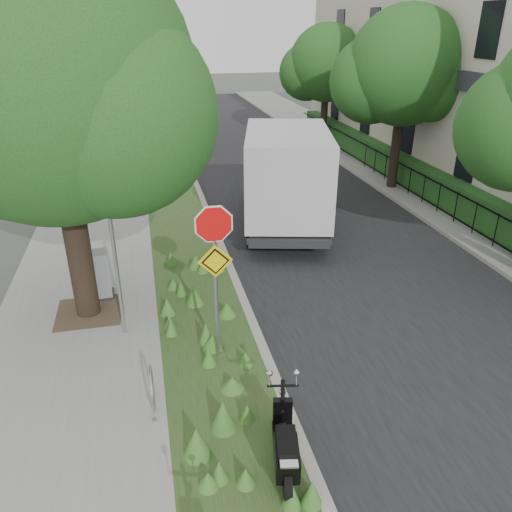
# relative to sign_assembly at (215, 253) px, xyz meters

# --- Properties ---
(ground) EXTENTS (120.00, 120.00, 0.00)m
(ground) POSITION_rel_sign_assembly_xyz_m (1.40, -0.58, -2.33)
(ground) COLOR #4C5147
(ground) RESTS_ON ground
(sidewalk_near) EXTENTS (3.50, 60.00, 0.12)m
(sidewalk_near) POSITION_rel_sign_assembly_xyz_m (-2.85, 9.42, -2.27)
(sidewalk_near) COLOR gray
(sidewalk_near) RESTS_ON ground
(verge) EXTENTS (2.00, 60.00, 0.12)m
(verge) POSITION_rel_sign_assembly_xyz_m (-0.10, 9.42, -2.27)
(verge) COLOR #2F411C
(verge) RESTS_ON ground
(kerb_near) EXTENTS (0.20, 60.00, 0.13)m
(kerb_near) POSITION_rel_sign_assembly_xyz_m (0.90, 9.42, -2.26)
(kerb_near) COLOR #9E9991
(kerb_near) RESTS_ON ground
(road) EXTENTS (7.00, 60.00, 0.01)m
(road) POSITION_rel_sign_assembly_xyz_m (4.40, 9.42, -2.32)
(road) COLOR black
(road) RESTS_ON ground
(kerb_far) EXTENTS (0.20, 60.00, 0.13)m
(kerb_far) POSITION_rel_sign_assembly_xyz_m (7.90, 9.42, -2.26)
(kerb_far) COLOR #9E9991
(kerb_far) RESTS_ON ground
(footpath_far) EXTENTS (3.20, 60.00, 0.12)m
(footpath_far) POSITION_rel_sign_assembly_xyz_m (9.60, 9.42, -2.27)
(footpath_far) COLOR gray
(footpath_far) RESTS_ON ground
(street_tree_main) EXTENTS (6.21, 5.54, 7.66)m
(street_tree_main) POSITION_rel_sign_assembly_xyz_m (-2.68, 2.28, 2.48)
(street_tree_main) COLOR black
(street_tree_main) RESTS_ON ground
(bare_post) EXTENTS (0.08, 0.08, 4.00)m
(bare_post) POSITION_rel_sign_assembly_xyz_m (-1.80, 1.22, -0.21)
(bare_post) COLOR #A5A8AD
(bare_post) RESTS_ON ground
(bike_hoop) EXTENTS (0.06, 0.78, 0.77)m
(bike_hoop) POSITION_rel_sign_assembly_xyz_m (-1.30, -1.18, -1.83)
(bike_hoop) COLOR #A5A8AD
(bike_hoop) RESTS_ON ground
(sign_assembly) EXTENTS (0.94, 0.08, 3.22)m
(sign_assembly) POSITION_rel_sign_assembly_xyz_m (0.00, 0.00, 0.00)
(sign_assembly) COLOR #A5A8AD
(sign_assembly) RESTS_ON ground
(fence_far) EXTENTS (0.04, 24.00, 1.00)m
(fence_far) POSITION_rel_sign_assembly_xyz_m (8.60, 9.42, -1.66)
(fence_far) COLOR black
(fence_far) RESTS_ON ground
(hedge_far) EXTENTS (1.00, 24.00, 1.10)m
(hedge_far) POSITION_rel_sign_assembly_xyz_m (9.30, 9.42, -1.66)
(hedge_far) COLOR #224F1C
(hedge_far) RESTS_ON footpath_far
(terrace_houses) EXTENTS (7.40, 26.40, 8.20)m
(terrace_houses) POSITION_rel_sign_assembly_xyz_m (12.89, 9.42, 1.83)
(terrace_houses) COLOR #BEB5A2
(terrace_houses) RESTS_ON ground
(far_tree_b) EXTENTS (4.83, 4.31, 6.56)m
(far_tree_b) POSITION_rel_sign_assembly_xyz_m (8.34, 9.46, 2.04)
(far_tree_b) COLOR black
(far_tree_b) RESTS_ON ground
(far_tree_c) EXTENTS (4.37, 3.89, 5.93)m
(far_tree_c) POSITION_rel_sign_assembly_xyz_m (8.34, 17.46, 1.63)
(far_tree_c) COLOR black
(far_tree_c) RESTS_ON ground
(scooter_near) EXTENTS (0.54, 1.60, 0.77)m
(scooter_near) POSITION_rel_sign_assembly_xyz_m (0.50, -2.98, -1.83)
(scooter_near) COLOR black
(scooter_near) RESTS_ON ground
(box_truck) EXTENTS (3.65, 6.32, 2.69)m
(box_truck) POSITION_rel_sign_assembly_xyz_m (3.23, 6.62, -0.57)
(box_truck) COLOR #262628
(box_truck) RESTS_ON ground
(utility_cabinet) EXTENTS (0.90, 0.65, 1.13)m
(utility_cabinet) POSITION_rel_sign_assembly_xyz_m (-2.49, 2.92, -1.66)
(utility_cabinet) COLOR #262628
(utility_cabinet) RESTS_ON ground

